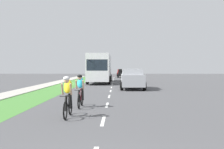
{
  "coord_description": "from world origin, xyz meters",
  "views": [
    {
      "loc": [
        0.47,
        -3.36,
        1.89
      ],
      "look_at": [
        0.07,
        20.42,
        1.29
      ],
      "focal_mm": 42.32,
      "sensor_mm": 36.0,
      "label": 1
    }
  ],
  "objects": [
    {
      "name": "lane_markings_center",
      "position": [
        0.0,
        24.0,
        0.0
      ],
      "size": [
        0.12,
        53.8,
        0.01
      ],
      "color": "white",
      "rests_on": "ground_plane"
    },
    {
      "name": "grass_verge",
      "position": [
        -4.88,
        20.0,
        0.0
      ],
      "size": [
        2.72,
        70.0,
        0.01
      ],
      "primitive_type": "cube",
      "color": "#478438",
      "rests_on": "ground_plane"
    },
    {
      "name": "pickup_black",
      "position": [
        1.76,
        47.27,
        0.83
      ],
      "size": [
        2.22,
        5.1,
        1.64
      ],
      "color": "black",
      "rests_on": "ground_plane"
    },
    {
      "name": "cyclist_trailing",
      "position": [
        -1.25,
        9.19,
        0.81
      ],
      "size": [
        0.42,
        1.72,
        1.58
      ],
      "color": "black",
      "rests_on": "ground_plane"
    },
    {
      "name": "cyclist_lead",
      "position": [
        -1.38,
        6.61,
        0.81
      ],
      "size": [
        0.42,
        1.72,
        1.58
      ],
      "color": "black",
      "rests_on": "ground_plane"
    },
    {
      "name": "bus_white",
      "position": [
        -1.58,
        30.31,
        1.98
      ],
      "size": [
        2.78,
        11.6,
        3.48
      ],
      "color": "silver",
      "rests_on": "ground_plane"
    },
    {
      "name": "suv_silver",
      "position": [
        1.88,
        20.1,
        0.95
      ],
      "size": [
        2.15,
        4.7,
        1.79
      ],
      "color": "#A5A8AD",
      "rests_on": "ground_plane"
    },
    {
      "name": "sidewalk_concrete",
      "position": [
        -7.12,
        20.0,
        0.0
      ],
      "size": [
        1.75,
        70.0,
        0.1
      ],
      "primitive_type": "cube",
      "color": "#B2ADA3",
      "rests_on": "ground_plane"
    },
    {
      "name": "sedan_red",
      "position": [
        1.52,
        57.01,
        0.77
      ],
      "size": [
        1.98,
        4.3,
        1.52
      ],
      "color": "red",
      "rests_on": "ground_plane"
    },
    {
      "name": "ground_plane",
      "position": [
        0.0,
        20.0,
        0.0
      ],
      "size": [
        120.0,
        120.0,
        0.0
      ],
      "primitive_type": "plane",
      "color": "#4C4C4F"
    }
  ]
}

